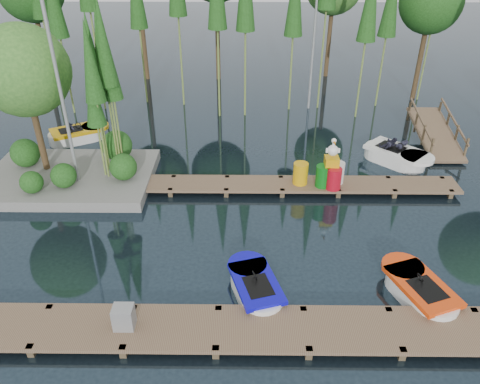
{
  "coord_description": "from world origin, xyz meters",
  "views": [
    {
      "loc": [
        0.64,
        -12.48,
        8.89
      ],
      "look_at": [
        0.5,
        0.5,
        1.1
      ],
      "focal_mm": 35.0,
      "sensor_mm": 36.0,
      "label": 1
    }
  ],
  "objects_px": {
    "boat_red": "(419,291)",
    "boat_yellow_far": "(77,134)",
    "yellow_barrel": "(301,173)",
    "utility_cabinet": "(124,317)",
    "drum_cluster": "(331,172)",
    "boat_blue": "(255,288)",
    "island": "(49,100)"
  },
  "relations": [
    {
      "from": "drum_cluster",
      "to": "yellow_barrel",
      "type": "bearing_deg",
      "value": 172.18
    },
    {
      "from": "boat_red",
      "to": "boat_yellow_far",
      "type": "height_order",
      "value": "boat_yellow_far"
    },
    {
      "from": "boat_blue",
      "to": "utility_cabinet",
      "type": "distance_m",
      "value": 3.5
    },
    {
      "from": "boat_red",
      "to": "yellow_barrel",
      "type": "height_order",
      "value": "yellow_barrel"
    },
    {
      "from": "boat_blue",
      "to": "boat_red",
      "type": "relative_size",
      "value": 0.95
    },
    {
      "from": "boat_red",
      "to": "boat_yellow_far",
      "type": "bearing_deg",
      "value": 120.44
    },
    {
      "from": "boat_red",
      "to": "island",
      "type": "bearing_deg",
      "value": 130.65
    },
    {
      "from": "boat_red",
      "to": "boat_yellow_far",
      "type": "relative_size",
      "value": 0.94
    },
    {
      "from": "boat_blue",
      "to": "yellow_barrel",
      "type": "height_order",
      "value": "yellow_barrel"
    },
    {
      "from": "utility_cabinet",
      "to": "drum_cluster",
      "type": "height_order",
      "value": "drum_cluster"
    },
    {
      "from": "island",
      "to": "drum_cluster",
      "type": "xyz_separation_m",
      "value": [
        10.08,
        -0.94,
        -2.34
      ]
    },
    {
      "from": "island",
      "to": "utility_cabinet",
      "type": "xyz_separation_m",
      "value": [
        4.08,
        -7.79,
        -2.58
      ]
    },
    {
      "from": "yellow_barrel",
      "to": "drum_cluster",
      "type": "relative_size",
      "value": 0.44
    },
    {
      "from": "boat_yellow_far",
      "to": "yellow_barrel",
      "type": "xyz_separation_m",
      "value": [
        9.59,
        -4.32,
        0.42
      ]
    },
    {
      "from": "boat_yellow_far",
      "to": "island",
      "type": "bearing_deg",
      "value": -90.09
    },
    {
      "from": "boat_red",
      "to": "utility_cabinet",
      "type": "height_order",
      "value": "utility_cabinet"
    },
    {
      "from": "drum_cluster",
      "to": "boat_yellow_far",
      "type": "bearing_deg",
      "value": 157.28
    },
    {
      "from": "island",
      "to": "yellow_barrel",
      "type": "relative_size",
      "value": 8.3
    },
    {
      "from": "boat_blue",
      "to": "utility_cabinet",
      "type": "bearing_deg",
      "value": -172.35
    },
    {
      "from": "boat_blue",
      "to": "boat_red",
      "type": "bearing_deg",
      "value": -18.03
    },
    {
      "from": "yellow_barrel",
      "to": "drum_cluster",
      "type": "distance_m",
      "value": 1.11
    },
    {
      "from": "island",
      "to": "utility_cabinet",
      "type": "bearing_deg",
      "value": -62.37
    },
    {
      "from": "island",
      "to": "yellow_barrel",
      "type": "height_order",
      "value": "island"
    },
    {
      "from": "boat_red",
      "to": "yellow_barrel",
      "type": "bearing_deg",
      "value": 94.52
    },
    {
      "from": "boat_blue",
      "to": "drum_cluster",
      "type": "height_order",
      "value": "drum_cluster"
    },
    {
      "from": "boat_yellow_far",
      "to": "utility_cabinet",
      "type": "relative_size",
      "value": 4.89
    },
    {
      "from": "island",
      "to": "yellow_barrel",
      "type": "bearing_deg",
      "value": -5.03
    },
    {
      "from": "utility_cabinet",
      "to": "boat_yellow_far",
      "type": "bearing_deg",
      "value": 112.47
    },
    {
      "from": "drum_cluster",
      "to": "island",
      "type": "bearing_deg",
      "value": 174.67
    },
    {
      "from": "island",
      "to": "utility_cabinet",
      "type": "relative_size",
      "value": 11.25
    },
    {
      "from": "drum_cluster",
      "to": "boat_red",
      "type": "bearing_deg",
      "value": -74.49
    },
    {
      "from": "utility_cabinet",
      "to": "boat_red",
      "type": "bearing_deg",
      "value": 10.18
    }
  ]
}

